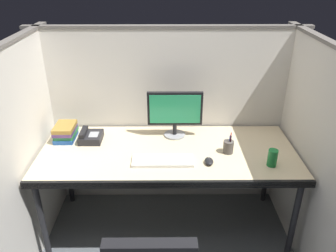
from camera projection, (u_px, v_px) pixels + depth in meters
name	position (u px, v px, depth m)	size (l,w,h in m)	color
cubicle_partition_rear	(168.00, 119.00, 2.87)	(2.21, 0.06, 1.57)	beige
cubicle_partition_left	(28.00, 152.00, 2.37)	(0.06, 1.41, 1.57)	beige
cubicle_partition_right	(307.00, 151.00, 2.39)	(0.06, 1.41, 1.57)	beige
desk	(168.00, 157.00, 2.50)	(1.90, 0.80, 0.74)	beige
monitor_center	(175.00, 111.00, 2.60)	(0.43, 0.17, 0.37)	gray
keyboard_main	(163.00, 161.00, 2.35)	(0.43, 0.15, 0.02)	silver
computer_mouse	(209.00, 161.00, 2.33)	(0.06, 0.10, 0.04)	black
book_stack	(65.00, 132.00, 2.63)	(0.15, 0.22, 0.12)	#1E478C
desk_phone	(90.00, 137.00, 2.62)	(0.17, 0.19, 0.09)	black
soda_can	(272.00, 158.00, 2.29)	(0.07, 0.07, 0.12)	#197233
pen_cup	(228.00, 147.00, 2.44)	(0.08, 0.08, 0.17)	#4C4742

